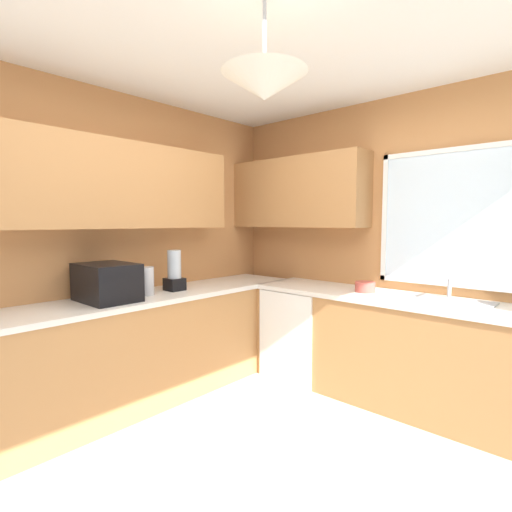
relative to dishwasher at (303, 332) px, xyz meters
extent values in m
plane|color=#B7B2A8|center=(0.86, -1.56, -0.43)|extent=(8.38, 8.38, 0.00)
cube|color=#C6844C|center=(0.86, 0.37, 0.88)|extent=(3.78, 0.06, 2.61)
cube|color=#C6844C|center=(-1.00, -1.56, 0.88)|extent=(0.06, 3.93, 2.61)
cube|color=silver|center=(1.27, 0.34, 1.11)|extent=(1.17, 0.02, 1.04)
cube|color=white|center=(1.27, 0.33, 1.65)|extent=(1.25, 0.04, 0.04)
cube|color=white|center=(1.27, 0.33, 0.57)|extent=(1.25, 0.04, 0.04)
cube|color=white|center=(0.67, 0.33, 1.11)|extent=(0.04, 0.04, 1.12)
cube|color=#AD7542|center=(-0.81, -1.76, 1.37)|extent=(0.32, 2.67, 0.70)
cube|color=#AD7542|center=(-0.22, 0.18, 1.37)|extent=(1.51, 0.32, 0.70)
cylinder|color=#B7B7BC|center=(0.86, -1.56, 2.01)|extent=(0.02, 0.02, 0.35)
cone|color=silver|center=(0.86, -1.56, 1.76)|extent=(0.44, 0.44, 0.14)
cube|color=#AD7542|center=(-0.66, -1.56, 0.00)|extent=(0.62, 3.51, 0.86)
cube|color=silver|center=(-0.66, -1.56, 0.45)|extent=(0.65, 3.54, 0.04)
cube|color=#AD7542|center=(1.07, 0.03, 0.00)|extent=(2.84, 0.62, 0.86)
cube|color=silver|center=(1.07, 0.03, 0.45)|extent=(2.87, 0.65, 0.04)
cube|color=white|center=(0.00, 0.00, 0.00)|extent=(0.60, 0.60, 0.85)
cube|color=black|center=(-0.66, -1.66, 0.62)|extent=(0.48, 0.36, 0.29)
cylinder|color=#B7B7BC|center=(-0.64, -1.33, 0.59)|extent=(0.12, 0.12, 0.24)
cube|color=#9EA0A5|center=(1.27, 0.03, 0.47)|extent=(0.68, 0.40, 0.02)
cylinder|color=#B7B7BC|center=(1.27, 0.19, 0.56)|extent=(0.03, 0.03, 0.18)
cylinder|color=#B7B7BC|center=(1.27, 0.09, 0.65)|extent=(0.02, 0.20, 0.02)
cylinder|color=#B74C42|center=(0.64, 0.03, 0.52)|extent=(0.17, 0.17, 0.09)
cube|color=black|center=(-0.66, -1.03, 0.53)|extent=(0.15, 0.15, 0.11)
cylinder|color=#B2BCC6|center=(-0.66, -1.03, 0.71)|extent=(0.12, 0.12, 0.25)
camera|label=1|loc=(2.20, -3.10, 1.08)|focal=27.46mm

